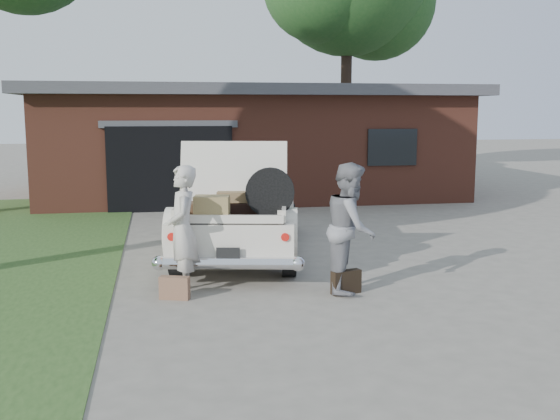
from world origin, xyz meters
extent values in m
plane|color=gray|center=(0.00, 0.00, 0.00)|extent=(90.00, 90.00, 0.00)
cube|color=brown|center=(1.00, 11.50, 1.50)|extent=(12.00, 7.00, 3.00)
cube|color=#4C4C51|center=(1.00, 11.50, 3.15)|extent=(12.80, 7.80, 0.30)
cube|color=black|center=(-1.50, 8.05, 1.10)|extent=(3.20, 0.30, 2.20)
cube|color=#4C4C51|center=(-1.50, 7.98, 2.25)|extent=(3.50, 0.12, 0.18)
cube|color=black|center=(4.50, 7.98, 1.60)|extent=(1.40, 0.08, 1.00)
cylinder|color=#38281E|center=(5.77, 16.92, 3.18)|extent=(0.44, 0.44, 6.35)
sphere|color=#2E5623|center=(7.22, 17.56, 7.03)|extent=(4.82, 4.82, 4.82)
cube|color=beige|center=(-0.33, 2.70, 0.63)|extent=(2.88, 5.32, 0.65)
cube|color=beige|center=(-0.27, 2.99, 1.21)|extent=(2.03, 2.30, 0.52)
cube|color=black|center=(-0.08, 3.93, 1.19)|extent=(1.55, 0.39, 0.44)
cube|color=black|center=(-0.46, 2.05, 1.19)|extent=(1.55, 0.39, 0.44)
cylinder|color=black|center=(-1.54, 1.19, 0.33)|extent=(0.35, 0.70, 0.66)
cylinder|color=black|center=(0.20, 0.84, 0.33)|extent=(0.35, 0.70, 0.66)
cylinder|color=black|center=(-0.86, 4.55, 0.33)|extent=(0.35, 0.70, 0.66)
cylinder|color=black|center=(0.88, 4.20, 0.33)|extent=(0.35, 0.70, 0.66)
cylinder|color=silver|center=(-0.84, 0.18, 0.40)|extent=(2.06, 0.59, 0.18)
cylinder|color=#A5140F|center=(-1.64, 0.41, 0.79)|extent=(0.14, 0.12, 0.12)
cylinder|color=#A5140F|center=(-0.02, 0.08, 0.79)|extent=(0.14, 0.12, 0.12)
cube|color=black|center=(-0.85, 0.16, 0.55)|extent=(0.34, 0.09, 0.17)
cube|color=black|center=(-0.71, 0.82, 0.98)|extent=(1.75, 1.40, 0.04)
cube|color=beige|center=(-1.50, 0.98, 1.08)|extent=(0.28, 1.10, 0.18)
cube|color=beige|center=(0.08, 0.66, 1.08)|extent=(0.28, 1.10, 0.18)
cube|color=beige|center=(-0.82, 0.28, 1.04)|extent=(1.59, 0.38, 0.12)
cube|color=beige|center=(-0.63, 1.21, 1.55)|extent=(1.73, 0.68, 1.13)
cube|color=#4F3522|center=(-1.06, 0.95, 1.09)|extent=(0.67, 0.50, 0.19)
cube|color=#9D8550|center=(-1.04, 0.52, 1.18)|extent=(0.57, 0.43, 0.36)
cube|color=black|center=(-0.49, 1.01, 1.08)|extent=(0.62, 0.47, 0.17)
cube|color=olive|center=(-0.67, 1.07, 1.26)|extent=(0.53, 0.40, 0.17)
cylinder|color=black|center=(-0.15, 0.65, 1.37)|extent=(0.76, 0.31, 0.75)
imported|color=beige|center=(-1.49, 0.20, 0.92)|extent=(0.45, 0.68, 1.84)
imported|color=gray|center=(0.90, -0.17, 0.94)|extent=(0.98, 1.10, 1.87)
cube|color=brown|center=(-1.63, -0.14, 0.16)|extent=(0.44, 0.26, 0.32)
cube|color=black|center=(0.79, -0.30, 0.17)|extent=(0.46, 0.25, 0.34)
camera|label=1|loc=(-1.81, -9.08, 2.61)|focal=42.00mm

